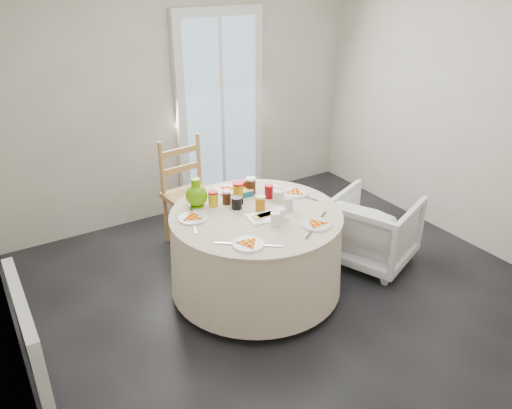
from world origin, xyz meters
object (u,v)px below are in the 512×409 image
wooden_chair (193,199)px  armchair (374,223)px  radiator (27,331)px  green_pitcher (196,189)px  table (256,252)px

wooden_chair → armchair: 1.69m
radiator → wooden_chair: (1.65, 1.05, 0.09)m
wooden_chair → green_pitcher: 0.78m
armchair → green_pitcher: size_ratio=3.10×
wooden_chair → armchair: size_ratio=1.47×
wooden_chair → armchair: (1.24, -1.15, -0.08)m
radiator → wooden_chair: 1.96m
radiator → wooden_chair: size_ratio=0.96×
table → green_pitcher: 0.70m
wooden_chair → table: bearing=-90.2°
armchair → wooden_chair: bearing=24.9°
radiator → green_pitcher: green_pitcher is taller
radiator → wooden_chair: bearing=32.5°
radiator → table: table is taller
wooden_chair → green_pitcher: wooden_chair is taller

